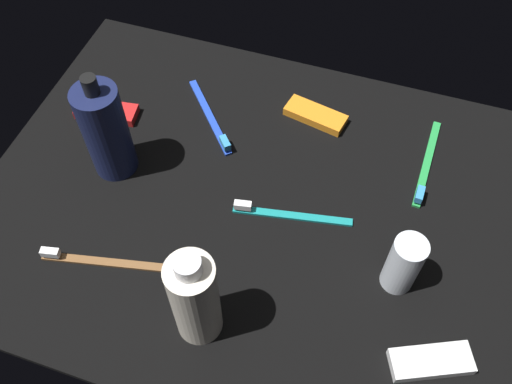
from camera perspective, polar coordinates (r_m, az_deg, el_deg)
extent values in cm
cube|color=black|center=(84.63, 0.00, -1.38)|extent=(84.00, 64.00, 1.20)
cylinder|color=#171E44|center=(85.21, -15.21, 6.16)|extent=(6.77, 6.77, 16.14)
cylinder|color=black|center=(78.55, -16.73, 10.63)|extent=(2.20, 2.20, 2.80)
cylinder|color=silver|center=(68.50, -6.33, -11.01)|extent=(6.01, 6.01, 15.67)
cylinder|color=silver|center=(60.46, -7.10, -7.64)|extent=(3.20, 3.20, 2.20)
cylinder|color=silver|center=(75.87, 15.02, -7.22)|extent=(4.50, 4.50, 10.00)
cube|color=teal|center=(82.63, 3.79, -2.39)|extent=(17.92, 4.43, 0.90)
cube|color=white|center=(82.14, -1.38, -1.39)|extent=(2.76, 1.55, 1.20)
cube|color=brown|center=(81.54, -15.49, -6.93)|extent=(17.86, 4.90, 0.90)
cube|color=white|center=(83.31, -20.54, -5.89)|extent=(2.77, 1.61, 1.20)
cube|color=blue|center=(94.91, -4.82, 7.92)|extent=(12.75, 14.34, 0.90)
cube|color=#338CCC|center=(89.40, -3.22, 5.11)|extent=(2.54, 2.68, 1.20)
cube|color=green|center=(92.35, 17.32, 3.01)|extent=(1.96, 18.03, 0.90)
cube|color=#338CCC|center=(86.83, 16.59, -0.23)|extent=(1.21, 2.64, 1.20)
cube|color=red|center=(98.12, -15.21, 8.04)|extent=(10.85, 5.39, 1.50)
cube|color=orange|center=(94.73, 6.18, 7.91)|extent=(10.98, 5.97, 1.50)
cube|color=white|center=(76.21, 17.66, -16.37)|extent=(11.12, 7.93, 1.50)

